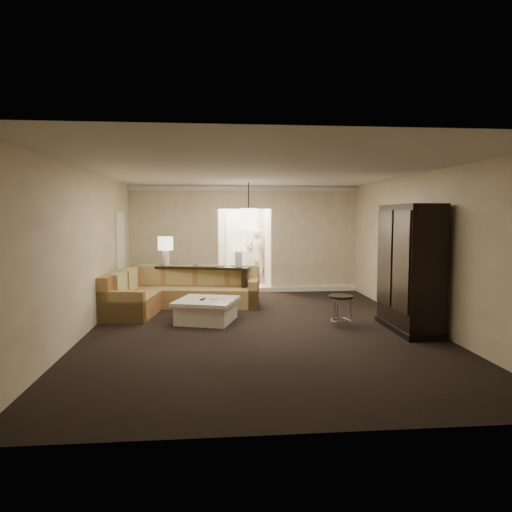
{
  "coord_description": "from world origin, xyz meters",
  "views": [
    {
      "loc": [
        -0.8,
        -8.0,
        2.01
      ],
      "look_at": [
        0.04,
        1.2,
        1.2
      ],
      "focal_mm": 32.0,
      "sensor_mm": 36.0,
      "label": 1
    }
  ],
  "objects": [
    {
      "name": "person",
      "position": [
        0.45,
        5.6,
        0.92
      ],
      "size": [
        0.69,
        0.48,
        1.83
      ],
      "primitive_type": "imported",
      "rotation": [
        0.0,
        0.0,
        3.2
      ],
      "color": "beige",
      "rests_on": "ground"
    },
    {
      "name": "wall_right",
      "position": [
        3.0,
        0.0,
        1.4
      ],
      "size": [
        0.04,
        8.0,
        2.8
      ],
      "primitive_type": "cube",
      "color": "beige",
      "rests_on": "ground"
    },
    {
      "name": "table_lamp_left",
      "position": [
        -1.93,
        2.72,
        1.31
      ],
      "size": [
        0.35,
        0.35,
        0.66
      ],
      "color": "silver",
      "rests_on": "console_table"
    },
    {
      "name": "coffee_table",
      "position": [
        -0.96,
        0.62,
        0.22
      ],
      "size": [
        1.34,
        1.34,
        0.45
      ],
      "rotation": [
        0.0,
        0.0,
        -0.3
      ],
      "color": "white",
      "rests_on": "ground"
    },
    {
      "name": "wall_back",
      "position": [
        0.0,
        4.0,
        1.4
      ],
      "size": [
        6.0,
        0.04,
        2.8
      ],
      "primitive_type": "cube",
      "color": "beige",
      "rests_on": "ground"
    },
    {
      "name": "wall_left",
      "position": [
        -3.0,
        0.0,
        1.4
      ],
      "size": [
        0.04,
        8.0,
        2.8
      ],
      "primitive_type": "cube",
      "color": "beige",
      "rests_on": "ground"
    },
    {
      "name": "foyer",
      "position": [
        0.0,
        5.34,
        1.3
      ],
      "size": [
        1.44,
        2.02,
        2.8
      ],
      "color": "silver",
      "rests_on": "ground"
    },
    {
      "name": "console_table",
      "position": [
        -1.1,
        2.49,
        0.52
      ],
      "size": [
        2.3,
        1.08,
        0.87
      ],
      "rotation": [
        0.0,
        0.0,
        -0.27
      ],
      "color": "black",
      "rests_on": "ground"
    },
    {
      "name": "sectional_sofa",
      "position": [
        -1.69,
        1.93,
        0.35
      ],
      "size": [
        3.23,
        2.46,
        0.89
      ],
      "rotation": [
        0.0,
        0.0,
        -0.13
      ],
      "color": "brown",
      "rests_on": "ground"
    },
    {
      "name": "baseboard",
      "position": [
        0.0,
        3.95,
        0.06
      ],
      "size": [
        6.0,
        0.1,
        0.12
      ],
      "primitive_type": "cube",
      "color": "silver",
      "rests_on": "ground"
    },
    {
      "name": "wall_front",
      "position": [
        0.0,
        -4.0,
        1.4
      ],
      "size": [
        6.0,
        0.04,
        2.8
      ],
      "primitive_type": "cube",
      "color": "beige",
      "rests_on": "ground"
    },
    {
      "name": "armoire",
      "position": [
        2.59,
        -0.37,
        1.06
      ],
      "size": [
        0.66,
        1.54,
        2.21
      ],
      "color": "black",
      "rests_on": "ground"
    },
    {
      "name": "table_lamp_right",
      "position": [
        -0.26,
        2.26,
        1.31
      ],
      "size": [
        0.35,
        0.35,
        0.66
      ],
      "color": "silver",
      "rests_on": "console_table"
    },
    {
      "name": "crown_molding",
      "position": [
        0.0,
        3.95,
        2.73
      ],
      "size": [
        6.0,
        0.1,
        0.12
      ],
      "primitive_type": "cube",
      "color": "silver",
      "rests_on": "wall_back"
    },
    {
      "name": "side_door",
      "position": [
        -2.97,
        2.8,
        1.05
      ],
      "size": [
        0.05,
        0.9,
        2.1
      ],
      "primitive_type": "cube",
      "color": "white",
      "rests_on": "ground"
    },
    {
      "name": "pendant_light",
      "position": [
        0.0,
        2.7,
        1.95
      ],
      "size": [
        0.38,
        0.38,
        1.09
      ],
      "color": "black",
      "rests_on": "ceiling"
    },
    {
      "name": "drink_table",
      "position": [
        1.49,
        0.05,
        0.41
      ],
      "size": [
        0.45,
        0.45,
        0.57
      ],
      "rotation": [
        0.0,
        0.0,
        -0.11
      ],
      "color": "black",
      "rests_on": "ground"
    },
    {
      "name": "ground",
      "position": [
        0.0,
        0.0,
        0.0
      ],
      "size": [
        8.0,
        8.0,
        0.0
      ],
      "primitive_type": "plane",
      "color": "black",
      "rests_on": "ground"
    },
    {
      "name": "ceiling",
      "position": [
        0.0,
        0.0,
        2.8
      ],
      "size": [
        6.0,
        8.0,
        0.02
      ],
      "primitive_type": "cube",
      "color": "silver",
      "rests_on": "wall_back"
    }
  ]
}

